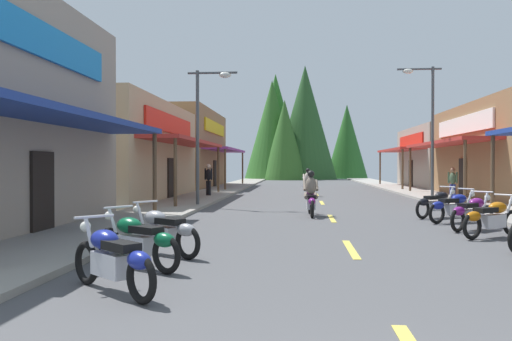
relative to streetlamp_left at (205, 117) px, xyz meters
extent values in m
cube|color=#4C4C4F|center=(4.93, 4.33, -3.78)|extent=(9.72, 75.88, 0.10)
cube|color=gray|center=(-1.26, 4.33, -3.67)|extent=(2.67, 75.88, 0.12)
cube|color=#9E9991|center=(11.13, 4.33, -3.67)|extent=(2.67, 75.88, 0.12)
cube|color=#E0C64C|center=(4.93, -10.29, -3.73)|extent=(0.16, 2.40, 0.01)
cube|color=#E0C64C|center=(4.93, -4.13, -3.73)|extent=(0.16, 2.40, 0.01)
cube|color=#E0C64C|center=(4.93, 2.84, -3.73)|extent=(0.16, 2.40, 0.01)
cube|color=#E0C64C|center=(4.93, 9.26, -3.73)|extent=(0.16, 2.40, 0.01)
cube|color=#E0C64C|center=(4.93, 15.50, -3.73)|extent=(0.16, 2.40, 0.01)
cube|color=#E0C64C|center=(4.93, 21.17, -3.73)|extent=(0.16, 2.40, 0.01)
cube|color=#E0C64C|center=(4.93, 27.20, -3.73)|extent=(0.16, 2.40, 0.01)
cube|color=#E0C64C|center=(4.93, 33.54, -3.73)|extent=(0.16, 2.40, 0.01)
cube|color=navy|center=(-1.70, -8.68, -0.83)|extent=(1.80, 9.67, 0.16)
cylinder|color=brown|center=(-1.00, -4.04, -2.32)|extent=(0.14, 0.14, 2.82)
cube|color=#197FCC|center=(-2.54, -8.68, 1.16)|extent=(0.10, 7.52, 0.90)
cube|color=black|center=(-2.56, -8.68, -2.68)|extent=(0.08, 1.10, 2.10)
cube|color=tan|center=(-6.80, 4.40, -1.29)|extent=(8.40, 12.65, 4.90)
cube|color=#B72D28|center=(-1.70, 4.40, -0.83)|extent=(1.80, 11.39, 0.16)
cylinder|color=brown|center=(-1.00, -1.09, -2.32)|extent=(0.14, 0.14, 2.82)
cylinder|color=brown|center=(-1.00, 9.90, -2.32)|extent=(0.14, 0.14, 2.82)
cube|color=red|center=(-2.54, 4.40, 0.08)|extent=(0.10, 8.86, 0.90)
cube|color=black|center=(-2.56, 4.40, -2.68)|extent=(0.08, 1.10, 2.10)
cube|color=olive|center=(-5.78, 18.25, -0.79)|extent=(6.36, 12.45, 5.90)
cube|color=#8C338C|center=(-1.70, 18.25, -0.83)|extent=(1.80, 11.21, 0.16)
cylinder|color=brown|center=(-1.00, 12.85, -2.32)|extent=(0.14, 0.14, 2.82)
cylinder|color=brown|center=(-1.00, 23.66, -2.32)|extent=(0.14, 0.14, 2.82)
cube|color=yellow|center=(-2.54, 18.25, 0.87)|extent=(0.10, 8.72, 0.90)
cube|color=black|center=(-2.56, 18.25, -2.68)|extent=(0.08, 1.10, 2.10)
cylinder|color=brown|center=(10.87, -1.82, -2.32)|extent=(0.14, 0.14, 2.82)
cube|color=#B72D28|center=(11.57, 6.63, -0.83)|extent=(1.80, 11.11, 0.16)
cylinder|color=brown|center=(10.87, 1.28, -2.32)|extent=(0.14, 0.14, 2.82)
cylinder|color=brown|center=(10.87, 11.99, -2.32)|extent=(0.14, 0.14, 2.82)
cube|color=white|center=(12.41, 6.63, 0.11)|extent=(0.10, 8.64, 0.90)
cube|color=black|center=(12.43, 6.63, -2.68)|extent=(0.08, 1.10, 2.10)
cube|color=gray|center=(16.93, 19.15, -1.43)|extent=(8.92, 11.07, 4.61)
cube|color=#B72D28|center=(11.57, 19.15, -0.83)|extent=(1.80, 9.97, 0.16)
cylinder|color=brown|center=(10.87, 14.36, -2.32)|extent=(0.14, 0.14, 2.82)
cylinder|color=brown|center=(10.87, 23.93, -2.32)|extent=(0.14, 0.14, 2.82)
cube|color=red|center=(12.41, 19.15, -0.14)|extent=(0.10, 7.75, 0.90)
cube|color=black|center=(12.43, 19.15, -2.68)|extent=(0.08, 1.10, 2.10)
cylinder|color=#474C51|center=(-0.33, 0.00, -0.90)|extent=(0.14, 0.14, 5.67)
cylinder|color=#474C51|center=(0.31, 0.00, 1.83)|extent=(2.06, 0.10, 0.10)
ellipsoid|color=silver|center=(0.83, 0.00, 1.73)|extent=(0.50, 0.30, 0.24)
cylinder|color=#474C51|center=(10.19, 3.93, -0.53)|extent=(0.14, 0.14, 6.41)
cylinder|color=#474C51|center=(9.56, 3.93, 2.57)|extent=(2.06, 0.10, 0.10)
ellipsoid|color=silver|center=(9.04, 3.93, 2.47)|extent=(0.50, 0.30, 0.24)
torus|color=black|center=(9.14, -7.82, -3.41)|extent=(0.58, 0.45, 0.64)
torus|color=black|center=(7.91, -8.68, -3.41)|extent=(0.58, 0.45, 0.64)
cube|color=silver|center=(8.52, -8.25, -3.33)|extent=(0.73, 0.63, 0.32)
ellipsoid|color=#BF660C|center=(8.69, -8.13, -3.01)|extent=(0.64, 0.58, 0.28)
cube|color=black|center=(8.32, -8.39, -3.05)|extent=(0.65, 0.57, 0.12)
ellipsoid|color=#BF660C|center=(7.95, -8.65, -3.18)|extent=(0.50, 0.45, 0.24)
cylinder|color=silver|center=(9.03, -7.89, -3.08)|extent=(0.34, 0.26, 0.71)
cylinder|color=silver|center=(8.93, -7.96, -2.71)|extent=(0.38, 0.52, 0.04)
sphere|color=white|center=(9.16, -7.80, -2.88)|extent=(0.16, 0.16, 0.16)
torus|color=black|center=(9.09, -6.29, -3.41)|extent=(0.54, 0.51, 0.64)
torus|color=black|center=(7.99, -7.32, -3.41)|extent=(0.54, 0.51, 0.64)
cube|color=silver|center=(8.54, -6.80, -3.33)|extent=(0.70, 0.68, 0.32)
ellipsoid|color=#721972|center=(8.68, -6.67, -3.01)|extent=(0.63, 0.62, 0.28)
cube|color=black|center=(8.36, -6.97, -3.05)|extent=(0.63, 0.61, 0.12)
ellipsoid|color=#721972|center=(8.03, -7.28, -3.18)|extent=(0.49, 0.48, 0.24)
cylinder|color=silver|center=(8.99, -6.38, -3.08)|extent=(0.31, 0.30, 0.71)
cylinder|color=silver|center=(8.90, -6.46, -2.71)|extent=(0.44, 0.47, 0.04)
sphere|color=white|center=(9.11, -6.27, -2.88)|extent=(0.16, 0.16, 0.16)
torus|color=black|center=(9.22, -4.59, -3.41)|extent=(0.59, 0.43, 0.64)
torus|color=black|center=(7.96, -5.40, -3.41)|extent=(0.59, 0.43, 0.64)
cube|color=silver|center=(8.59, -4.99, -3.33)|extent=(0.74, 0.61, 0.32)
ellipsoid|color=navy|center=(8.76, -4.89, -3.01)|extent=(0.64, 0.57, 0.28)
cube|color=black|center=(8.38, -5.13, -3.05)|extent=(0.66, 0.56, 0.12)
ellipsoid|color=navy|center=(8.00, -5.37, -3.18)|extent=(0.50, 0.44, 0.24)
cylinder|color=silver|center=(9.11, -4.66, -3.08)|extent=(0.35, 0.25, 0.71)
cylinder|color=silver|center=(9.01, -4.73, -2.71)|extent=(0.36, 0.53, 0.04)
sphere|color=white|center=(9.25, -4.58, -2.88)|extent=(0.16, 0.16, 0.16)
torus|color=black|center=(9.07, -3.11, -3.41)|extent=(0.57, 0.47, 0.64)
torus|color=black|center=(7.87, -4.02, -3.41)|extent=(0.57, 0.47, 0.64)
cube|color=silver|center=(8.47, -3.57, -3.33)|extent=(0.73, 0.65, 0.32)
ellipsoid|color=black|center=(8.63, -3.45, -3.01)|extent=(0.64, 0.59, 0.28)
cube|color=black|center=(8.27, -3.72, -3.05)|extent=(0.65, 0.59, 0.12)
ellipsoid|color=black|center=(7.91, -3.99, -3.18)|extent=(0.50, 0.46, 0.24)
cylinder|color=silver|center=(8.96, -3.19, -3.08)|extent=(0.33, 0.27, 0.71)
cylinder|color=silver|center=(8.87, -3.26, -2.71)|extent=(0.40, 0.50, 0.04)
sphere|color=white|center=(9.09, -3.09, -2.88)|extent=(0.16, 0.16, 0.16)
torus|color=black|center=(0.73, -13.78, -3.41)|extent=(0.55, 0.50, 0.64)
torus|color=black|center=(1.86, -14.77, -3.41)|extent=(0.55, 0.50, 0.64)
cube|color=silver|center=(1.30, -14.28, -3.33)|extent=(0.71, 0.67, 0.32)
ellipsoid|color=navy|center=(1.14, -14.15, -3.01)|extent=(0.63, 0.61, 0.28)
cube|color=black|center=(1.48, -14.44, -3.05)|extent=(0.64, 0.61, 0.12)
ellipsoid|color=navy|center=(1.82, -14.74, -3.18)|extent=(0.49, 0.47, 0.24)
cylinder|color=silver|center=(0.83, -13.87, -3.08)|extent=(0.32, 0.29, 0.71)
cylinder|color=silver|center=(0.92, -13.95, -2.71)|extent=(0.43, 0.48, 0.04)
sphere|color=white|center=(0.71, -13.77, -2.88)|extent=(0.16, 0.16, 0.16)
torus|color=black|center=(0.48, -12.16, -3.41)|extent=(0.59, 0.44, 0.64)
torus|color=black|center=(1.72, -13.00, -3.41)|extent=(0.59, 0.44, 0.64)
cube|color=silver|center=(1.10, -12.58, -3.33)|extent=(0.74, 0.62, 0.32)
ellipsoid|color=#0C5933|center=(0.93, -12.47, -3.01)|extent=(0.64, 0.58, 0.28)
cube|color=black|center=(1.31, -12.72, -3.05)|extent=(0.65, 0.57, 0.12)
ellipsoid|color=#0C5933|center=(1.68, -12.97, -3.18)|extent=(0.50, 0.45, 0.24)
cylinder|color=silver|center=(0.59, -12.23, -3.08)|extent=(0.34, 0.26, 0.71)
cylinder|color=silver|center=(0.69, -12.30, -2.71)|extent=(0.37, 0.52, 0.04)
sphere|color=white|center=(0.45, -12.14, -2.88)|extent=(0.16, 0.16, 0.16)
torus|color=black|center=(0.57, -10.85, -3.41)|extent=(0.58, 0.45, 0.64)
torus|color=black|center=(1.79, -11.71, -3.41)|extent=(0.58, 0.45, 0.64)
cube|color=silver|center=(1.18, -11.28, -3.33)|extent=(0.73, 0.63, 0.32)
ellipsoid|color=#99999E|center=(1.02, -11.16, -3.01)|extent=(0.64, 0.58, 0.28)
cube|color=black|center=(1.39, -11.42, -3.05)|extent=(0.65, 0.58, 0.12)
ellipsoid|color=#99999E|center=(1.75, -11.68, -3.18)|extent=(0.50, 0.45, 0.24)
cylinder|color=silver|center=(0.68, -10.92, -3.08)|extent=(0.34, 0.26, 0.71)
cylinder|color=silver|center=(0.77, -10.99, -2.71)|extent=(0.38, 0.51, 0.04)
sphere|color=white|center=(0.55, -10.83, -2.88)|extent=(0.16, 0.16, 0.16)
torus|color=black|center=(4.25, -2.55, -3.41)|extent=(0.12, 0.64, 0.64)
torus|color=black|center=(4.30, -4.05, -3.41)|extent=(0.12, 0.64, 0.64)
cube|color=silver|center=(4.27, -3.30, -3.33)|extent=(0.30, 0.71, 0.32)
ellipsoid|color=#721972|center=(4.27, -3.10, -3.01)|extent=(0.34, 0.57, 0.28)
cube|color=black|center=(4.28, -3.55, -3.05)|extent=(0.30, 0.61, 0.12)
ellipsoid|color=#721972|center=(4.29, -4.00, -3.18)|extent=(0.25, 0.45, 0.24)
cylinder|color=silver|center=(4.26, -2.68, -3.08)|extent=(0.07, 0.37, 0.71)
cylinder|color=silver|center=(4.26, -2.80, -2.71)|extent=(0.60, 0.06, 0.04)
sphere|color=white|center=(4.25, -2.52, -2.88)|extent=(0.16, 0.16, 0.16)
ellipsoid|color=#726659|center=(4.28, -3.45, -2.68)|extent=(0.39, 0.39, 0.64)
sphere|color=black|center=(4.28, -3.40, -2.28)|extent=(0.24, 0.24, 0.24)
cylinder|color=#726659|center=(4.11, -3.29, -3.03)|extent=(0.15, 0.43, 0.24)
cylinder|color=#726659|center=(4.06, -3.16, -2.68)|extent=(0.12, 0.51, 0.40)
cylinder|color=#726659|center=(4.43, -3.28, -3.03)|extent=(0.15, 0.43, 0.24)
cylinder|color=#726659|center=(4.48, -3.15, -2.68)|extent=(0.12, 0.51, 0.40)
torus|color=black|center=(4.35, 8.59, -3.41)|extent=(0.12, 0.64, 0.64)
torus|color=black|center=(4.40, 7.09, -3.41)|extent=(0.12, 0.64, 0.64)
cube|color=silver|center=(4.38, 7.84, -3.33)|extent=(0.30, 0.71, 0.32)
ellipsoid|color=#99999E|center=(4.37, 8.04, -3.01)|extent=(0.34, 0.57, 0.28)
cube|color=black|center=(4.38, 7.59, -3.05)|extent=(0.30, 0.61, 0.12)
ellipsoid|color=#99999E|center=(4.40, 7.14, -3.18)|extent=(0.25, 0.45, 0.24)
cylinder|color=silver|center=(4.35, 8.46, -3.08)|extent=(0.07, 0.37, 0.71)
cylinder|color=silver|center=(4.36, 8.34, -2.71)|extent=(0.60, 0.06, 0.04)
sphere|color=white|center=(4.35, 8.62, -2.88)|extent=(0.16, 0.16, 0.16)
ellipsoid|color=#B2A599|center=(4.38, 7.69, -2.68)|extent=(0.39, 0.39, 0.64)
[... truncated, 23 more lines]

